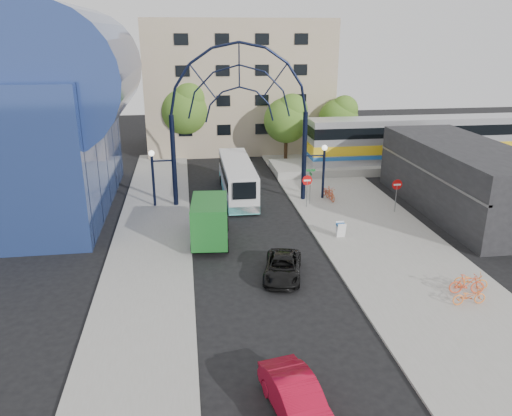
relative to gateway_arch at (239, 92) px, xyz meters
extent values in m
plane|color=black|center=(0.00, -14.00, -8.56)|extent=(120.00, 120.00, 0.00)
cube|color=gray|center=(8.00, -10.00, -8.50)|extent=(8.00, 56.00, 0.12)
cube|color=gray|center=(-6.50, -8.00, -8.50)|extent=(5.00, 50.00, 0.12)
cylinder|color=black|center=(-5.00, 0.00, -5.06)|extent=(0.36, 0.36, 7.00)
cylinder|color=black|center=(5.00, 0.00, -5.06)|extent=(0.36, 0.36, 7.00)
cylinder|color=black|center=(-6.60, 0.00, -6.56)|extent=(0.20, 0.20, 4.00)
cylinder|color=black|center=(6.60, 0.00, -6.56)|extent=(0.20, 0.20, 4.00)
sphere|color=white|center=(-6.60, 0.00, -4.36)|extent=(0.44, 0.44, 0.44)
sphere|color=white|center=(6.60, 0.00, -4.36)|extent=(0.44, 0.44, 0.44)
cylinder|color=slate|center=(4.80, -2.00, -7.34)|extent=(0.06, 0.06, 2.20)
cylinder|color=red|center=(4.80, -2.00, -6.34)|extent=(0.80, 0.04, 0.80)
cube|color=white|center=(4.80, -2.03, -6.34)|extent=(0.55, 0.02, 0.12)
cylinder|color=slate|center=(11.00, -4.00, -7.34)|extent=(0.06, 0.06, 2.20)
cylinder|color=red|center=(11.00, -4.00, -6.34)|extent=(0.76, 0.04, 0.76)
cube|color=white|center=(11.00, -4.03, -6.34)|extent=(0.55, 0.02, 0.12)
cylinder|color=slate|center=(5.20, -1.40, -7.04)|extent=(0.05, 0.05, 2.80)
cube|color=#146626|center=(5.20, -1.40, -5.74)|extent=(0.70, 0.03, 0.18)
cube|color=#146626|center=(5.20, -1.40, -5.99)|extent=(0.03, 0.70, 0.18)
cube|color=white|center=(5.60, -8.20, -7.94)|extent=(0.55, 0.26, 0.99)
cube|color=white|center=(5.60, -7.85, -7.94)|extent=(0.55, 0.26, 0.99)
cube|color=#1E59A5|center=(5.60, -8.02, -7.61)|extent=(0.55, 0.42, 0.14)
cube|color=navy|center=(-17.00, 1.00, -3.56)|extent=(14.00, 18.00, 10.00)
cylinder|color=navy|center=(-12.00, 1.00, 1.44)|extent=(9.00, 16.00, 9.00)
cube|color=black|center=(16.00, -4.00, -6.06)|extent=(6.00, 16.00, 5.00)
cube|color=tan|center=(2.00, 21.00, -1.56)|extent=(20.00, 12.00, 14.00)
cube|color=gray|center=(20.00, 8.00, -8.16)|extent=(32.00, 5.00, 0.80)
cube|color=#B7B7BC|center=(20.00, 8.00, -5.66)|extent=(25.00, 3.00, 4.20)
cube|color=gold|center=(20.00, 8.00, -6.26)|extent=(25.10, 3.05, 0.90)
cube|color=black|center=(20.00, 8.00, -4.66)|extent=(25.05, 3.05, 1.00)
cube|color=#1E59A5|center=(20.00, 8.00, -6.96)|extent=(25.10, 3.05, 0.35)
cylinder|color=#382314|center=(6.00, 12.00, -7.30)|extent=(0.36, 0.36, 2.52)
sphere|color=#315717|center=(6.00, 12.00, -4.22)|extent=(4.48, 4.48, 4.48)
sphere|color=#315717|center=(6.50, 11.70, -3.10)|extent=(3.08, 3.08, 3.08)
cylinder|color=#382314|center=(-4.00, 16.00, -7.12)|extent=(0.36, 0.36, 2.88)
sphere|color=#315717|center=(-4.00, 16.00, -3.60)|extent=(5.12, 5.12, 5.12)
sphere|color=#315717|center=(-3.50, 15.70, -2.32)|extent=(3.52, 3.52, 3.52)
cylinder|color=#382314|center=(12.00, 14.00, -7.39)|extent=(0.36, 0.36, 2.34)
sphere|color=#315717|center=(12.00, 14.00, -4.53)|extent=(4.16, 4.16, 4.16)
sphere|color=#315717|center=(12.50, 13.70, -3.49)|extent=(2.86, 2.86, 2.86)
cube|color=silver|center=(-0.04, 1.85, -7.00)|extent=(2.35, 10.22, 2.57)
cube|color=#58C5C3|center=(-0.04, 1.85, -8.07)|extent=(2.37, 10.22, 0.62)
cube|color=black|center=(-0.04, 1.85, -6.47)|extent=(2.39, 10.02, 0.80)
cube|color=black|center=(-0.08, -3.31, -6.52)|extent=(1.68, 0.14, 1.24)
cube|color=black|center=(0.00, 6.91, -7.14)|extent=(2.13, 0.18, 1.42)
cylinder|color=black|center=(-1.12, 5.02, -8.13)|extent=(0.26, 0.85, 0.85)
cylinder|color=black|center=(1.09, 5.01, -8.13)|extent=(0.26, 0.85, 0.85)
cylinder|color=black|center=(-1.18, -1.92, -8.13)|extent=(0.26, 0.85, 0.85)
cylinder|color=black|center=(1.03, -1.93, -8.13)|extent=(0.26, 0.85, 0.85)
cube|color=black|center=(-2.59, -5.27, -7.57)|extent=(2.23, 2.32, 1.97)
cube|color=black|center=(-2.50, -4.20, -7.16)|extent=(1.80, 0.24, 0.90)
cube|color=#185E20|center=(-2.81, -7.95, -6.85)|extent=(2.49, 4.29, 2.51)
cylinder|color=black|center=(-3.64, -5.45, -8.13)|extent=(0.30, 0.88, 0.86)
cylinder|color=black|center=(-1.58, -5.62, -8.13)|extent=(0.30, 0.88, 0.86)
cylinder|color=black|center=(-3.93, -8.94, -8.13)|extent=(0.30, 0.88, 0.86)
cylinder|color=black|center=(-1.87, -9.11, -8.13)|extent=(0.30, 0.88, 0.86)
imported|color=black|center=(0.85, -12.78, -7.97)|extent=(2.91, 4.57, 1.17)
imported|color=maroon|center=(-0.68, -23.17, -7.86)|extent=(2.24, 4.44, 1.40)
imported|color=#D9412B|center=(7.01, 0.00, -7.97)|extent=(0.95, 1.87, 0.94)
imported|color=#D6582A|center=(7.02, -0.69, -7.91)|extent=(0.71, 1.80, 1.05)
imported|color=orange|center=(10.22, -15.60, -8.01)|extent=(1.72, 1.13, 0.85)
imported|color=#E6532E|center=(9.68, -16.13, -7.90)|extent=(1.85, 0.80, 1.07)
imported|color=orange|center=(9.23, -17.13, -7.99)|extent=(1.69, 0.60, 0.89)
camera|label=1|loc=(-4.08, -36.82, 4.12)|focal=35.00mm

